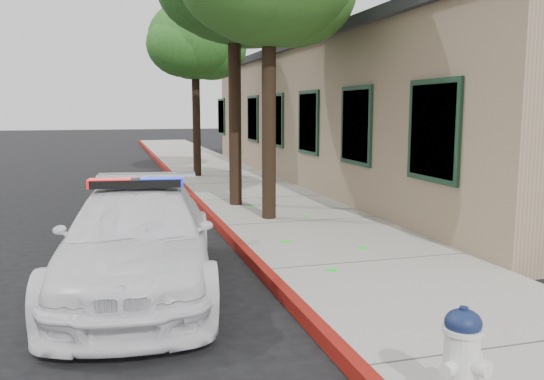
{
  "coord_description": "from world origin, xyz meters",
  "views": [
    {
      "loc": [
        -1.9,
        -7.07,
        2.3
      ],
      "look_at": [
        0.91,
        2.67,
        0.83
      ],
      "focal_mm": 37.0,
      "sensor_mm": 36.0,
      "label": 1
    }
  ],
  "objects_px": {
    "clapboard_building": "(392,115)",
    "fire_hydrant": "(462,357)",
    "police_car": "(138,239)",
    "street_tree_far": "(196,44)"
  },
  "relations": [
    {
      "from": "police_car",
      "to": "street_tree_far",
      "type": "relative_size",
      "value": 0.85
    },
    {
      "from": "police_car",
      "to": "fire_hydrant",
      "type": "xyz_separation_m",
      "value": [
        2.09,
        -3.84,
        -0.14
      ]
    },
    {
      "from": "fire_hydrant",
      "to": "police_car",
      "type": "bearing_deg",
      "value": 94.11
    },
    {
      "from": "police_car",
      "to": "clapboard_building",
      "type": "bearing_deg",
      "value": 54.16
    },
    {
      "from": "fire_hydrant",
      "to": "street_tree_far",
      "type": "bearing_deg",
      "value": 64.21
    },
    {
      "from": "police_car",
      "to": "fire_hydrant",
      "type": "bearing_deg",
      "value": -54.45
    },
    {
      "from": "clapboard_building",
      "to": "fire_hydrant",
      "type": "distance_m",
      "value": 14.3
    },
    {
      "from": "police_car",
      "to": "fire_hydrant",
      "type": "distance_m",
      "value": 4.37
    },
    {
      "from": "clapboard_building",
      "to": "street_tree_far",
      "type": "xyz_separation_m",
      "value": [
        -5.86,
        2.04,
        2.22
      ]
    },
    {
      "from": "fire_hydrant",
      "to": "street_tree_far",
      "type": "height_order",
      "value": "street_tree_far"
    }
  ]
}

